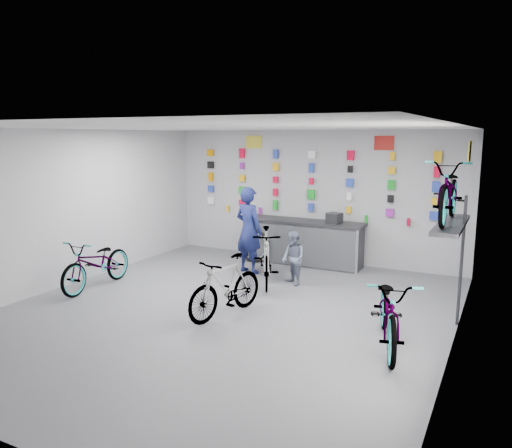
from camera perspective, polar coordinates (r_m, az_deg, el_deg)
The scene contains 20 objects.
floor at distance 8.37m, azimuth -3.69°, elevation -10.03°, with size 8.00×8.00×0.00m, color #55555A.
ceiling at distance 7.86m, azimuth -3.95°, elevation 10.97°, with size 8.00×8.00×0.00m, color white.
wall_back at distance 11.56m, azimuth 6.43°, elevation 3.18°, with size 7.00×7.00×0.00m, color #B8B7BA.
wall_left at distance 10.21m, azimuth -20.93°, elevation 1.67°, with size 8.00×8.00×0.00m, color #B8B7BA.
wall_right at distance 6.90m, azimuth 22.01°, elevation -2.16°, with size 8.00×8.00×0.00m, color #B8B7BA.
counter at distance 11.30m, azimuth 5.50°, elevation -2.17°, with size 2.70×0.66×1.00m.
merch_wall at distance 11.45m, azimuth 6.52°, elevation 4.65°, with size 5.57×0.08×1.57m.
wall_bracket at distance 8.10m, azimuth 21.58°, elevation -0.67°, with size 0.39×1.90×2.00m.
sign_left at distance 12.07m, azimuth -0.25°, elevation 9.34°, with size 0.42×0.02×0.30m, color yellow.
sign_right at distance 11.00m, azimuth 14.43°, elevation 8.96°, with size 0.42×0.02×0.30m, color red.
sign_side at distance 7.96m, azimuth 23.23°, elevation 7.65°, with size 0.02×0.40×0.30m, color yellow.
bike_left at distance 9.97m, azimuth -17.71°, elevation -4.28°, with size 0.64×1.85×0.97m, color gray.
bike_center at distance 8.07m, azimuth -3.48°, elevation -7.12°, with size 0.46×1.64×0.98m, color gray.
bike_right at distance 7.15m, azimuth 15.00°, elevation -9.52°, with size 0.69×1.98×1.04m, color gray.
bike_service at distance 9.74m, azimuth 1.18°, elevation -3.74°, with size 0.52×1.82×1.10m, color gray.
bike_wall at distance 8.02m, azimuth 21.30°, elevation 3.51°, with size 0.63×1.80×0.95m, color gray.
clerk at distance 10.48m, azimuth -0.84°, elevation -0.71°, with size 0.67×0.44×1.83m, color navy.
customer at distance 9.71m, azimuth 4.25°, elevation -3.94°, with size 0.51×0.40×1.06m, color slate.
spare_wheel at distance 11.43m, azimuth -0.22°, elevation -2.53°, with size 0.77×0.18×0.77m.
register at distance 10.97m, azimuth 8.95°, elevation 0.69°, with size 0.28×0.30×0.22m, color black.
Camera 1 is at (4.05, -6.74, 2.88)m, focal length 35.00 mm.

